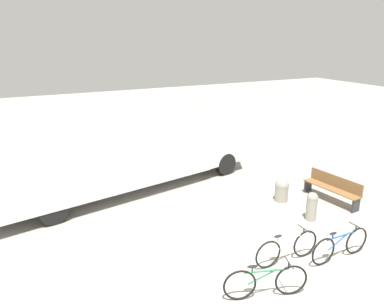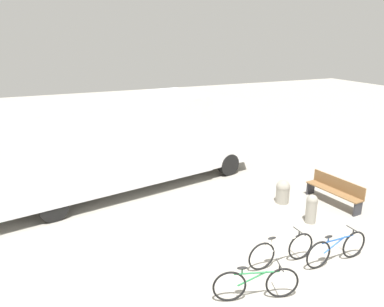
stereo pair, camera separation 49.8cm
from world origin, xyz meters
name	(u,v)px [view 1 (the left image)]	position (x,y,z in m)	size (l,w,h in m)	color
ground_plane	(287,275)	(0.00, 0.00, 0.00)	(60.00, 60.00, 0.00)	gray
delivery_truck	(121,141)	(-1.86, 6.45, 1.74)	(9.46, 4.06, 3.16)	silver
park_bench	(333,187)	(3.90, 2.47, 0.47)	(0.60, 1.98, 0.85)	brown
bicycle_near	(266,282)	(-0.91, -0.37, 0.37)	(1.72, 0.65, 0.79)	black
bicycle_middle	(287,248)	(0.31, 0.42, 0.37)	(1.79, 0.44, 0.79)	black
bicycle_far	(340,245)	(1.53, -0.05, 0.37)	(1.79, 0.44, 0.79)	black
bollard_near_bench	(312,205)	(2.35, 1.78, 0.47)	(0.32, 0.32, 0.86)	gray
bollard_far_bench	(282,189)	(2.44, 3.21, 0.40)	(0.44, 0.44, 0.76)	gray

